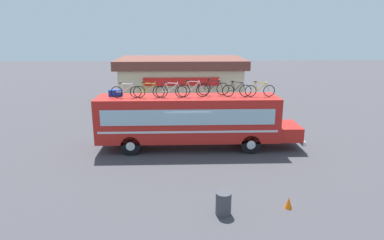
# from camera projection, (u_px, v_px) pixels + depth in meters

# --- Properties ---
(ground_plane) EXTENTS (120.00, 120.00, 0.00)m
(ground_plane) POSITION_uv_depth(u_px,v_px,m) (188.00, 148.00, 19.83)
(ground_plane) COLOR #423F44
(bus) EXTENTS (11.78, 2.44, 3.09)m
(bus) POSITION_uv_depth(u_px,v_px,m) (192.00, 119.00, 19.38)
(bus) COLOR red
(bus) RESTS_ON ground
(luggage_bag_1) EXTENTS (0.75, 0.38, 0.36)m
(luggage_bag_1) POSITION_uv_depth(u_px,v_px,m) (116.00, 93.00, 19.15)
(luggage_bag_1) COLOR #193899
(luggage_bag_1) RESTS_ON bus
(rooftop_bicycle_1) EXTENTS (1.70, 0.44, 0.86)m
(rooftop_bicycle_1) POSITION_uv_depth(u_px,v_px,m) (126.00, 91.00, 18.59)
(rooftop_bicycle_1) COLOR black
(rooftop_bicycle_1) RESTS_ON bus
(rooftop_bicycle_2) EXTENTS (1.75, 0.44, 0.89)m
(rooftop_bicycle_2) POSITION_uv_depth(u_px,v_px,m) (149.00, 91.00, 18.62)
(rooftop_bicycle_2) COLOR black
(rooftop_bicycle_2) RESTS_ON bus
(rooftop_bicycle_3) EXTENTS (1.76, 0.44, 0.90)m
(rooftop_bicycle_3) POSITION_uv_depth(u_px,v_px,m) (171.00, 91.00, 18.64)
(rooftop_bicycle_3) COLOR black
(rooftop_bicycle_3) RESTS_ON bus
(rooftop_bicycle_4) EXTENTS (1.79, 0.44, 0.96)m
(rooftop_bicycle_4) POSITION_uv_depth(u_px,v_px,m) (193.00, 90.00, 18.81)
(rooftop_bicycle_4) COLOR black
(rooftop_bicycle_4) RESTS_ON bus
(rooftop_bicycle_5) EXTENTS (1.80, 0.44, 0.96)m
(rooftop_bicycle_5) POSITION_uv_depth(u_px,v_px,m) (213.00, 88.00, 19.34)
(rooftop_bicycle_5) COLOR black
(rooftop_bicycle_5) RESTS_ON bus
(rooftop_bicycle_6) EXTENTS (1.66, 0.44, 0.91)m
(rooftop_bicycle_6) POSITION_uv_depth(u_px,v_px,m) (237.00, 90.00, 18.88)
(rooftop_bicycle_6) COLOR black
(rooftop_bicycle_6) RESTS_ON bus
(rooftop_bicycle_7) EXTENTS (1.72, 0.44, 0.88)m
(rooftop_bicycle_7) POSITION_uv_depth(u_px,v_px,m) (260.00, 90.00, 18.91)
(rooftop_bicycle_7) COLOR black
(rooftop_bicycle_7) RESTS_ON bus
(roadside_building) EXTENTS (12.08, 7.80, 4.13)m
(roadside_building) POSITION_uv_depth(u_px,v_px,m) (181.00, 79.00, 33.10)
(roadside_building) COLOR beige
(roadside_building) RESTS_ON ground
(trash_bin) EXTENTS (0.59, 0.59, 0.88)m
(trash_bin) POSITION_uv_depth(u_px,v_px,m) (223.00, 203.00, 12.57)
(trash_bin) COLOR #3F3F47
(trash_bin) RESTS_ON ground
(traffic_cone) EXTENTS (0.31, 0.31, 0.45)m
(traffic_cone) POSITION_uv_depth(u_px,v_px,m) (289.00, 203.00, 13.04)
(traffic_cone) COLOR orange
(traffic_cone) RESTS_ON ground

